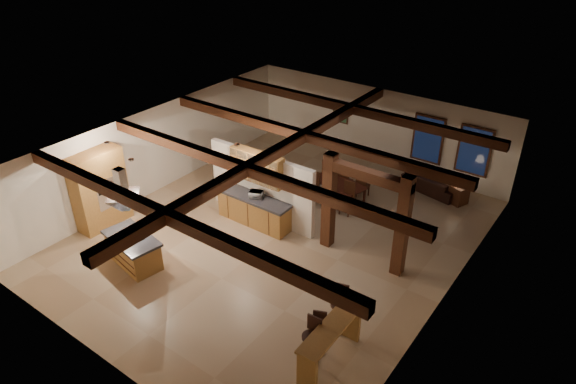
# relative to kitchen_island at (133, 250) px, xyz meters

# --- Properties ---
(ground) EXTENTS (12.00, 12.00, 0.00)m
(ground) POSITION_rel_kitchen_island_xyz_m (2.39, 3.36, -0.43)
(ground) COLOR tan
(ground) RESTS_ON ground
(room_walls) EXTENTS (12.00, 12.00, 12.00)m
(room_walls) POSITION_rel_kitchen_island_xyz_m (2.39, 3.36, 1.35)
(room_walls) COLOR white
(room_walls) RESTS_ON ground
(ceiling_beams) EXTENTS (10.00, 12.00, 0.28)m
(ceiling_beams) POSITION_rel_kitchen_island_xyz_m (2.39, 3.36, 2.33)
(ceiling_beams) COLOR #39150E
(ceiling_beams) RESTS_ON room_walls
(timber_posts) EXTENTS (2.50, 0.30, 2.90)m
(timber_posts) POSITION_rel_kitchen_island_xyz_m (4.89, 3.86, 1.33)
(timber_posts) COLOR #39150E
(timber_posts) RESTS_ON ground
(partition_wall) EXTENTS (3.80, 0.18, 2.20)m
(partition_wall) POSITION_rel_kitchen_island_xyz_m (1.39, 3.86, 0.67)
(partition_wall) COLOR white
(partition_wall) RESTS_ON ground
(pantry_cabinet) EXTENTS (0.67, 1.60, 2.40)m
(pantry_cabinet) POSITION_rel_kitchen_island_xyz_m (-2.28, 0.76, 0.77)
(pantry_cabinet) COLOR #AD7A37
(pantry_cabinet) RESTS_ON ground
(back_counter) EXTENTS (2.50, 0.66, 0.94)m
(back_counter) POSITION_rel_kitchen_island_xyz_m (1.39, 3.47, 0.04)
(back_counter) COLOR #AD7A37
(back_counter) RESTS_ON ground
(upper_display_cabinet) EXTENTS (1.80, 0.36, 0.95)m
(upper_display_cabinet) POSITION_rel_kitchen_island_xyz_m (1.39, 3.67, 1.42)
(upper_display_cabinet) COLOR #AD7A37
(upper_display_cabinet) RESTS_ON partition_wall
(range_hood) EXTENTS (1.10, 1.10, 1.40)m
(range_hood) POSITION_rel_kitchen_island_xyz_m (0.00, -0.00, 1.35)
(range_hood) COLOR silver
(range_hood) RESTS_ON room_walls
(back_windows) EXTENTS (2.70, 0.07, 1.70)m
(back_windows) POSITION_rel_kitchen_island_xyz_m (5.19, 9.29, 1.07)
(back_windows) COLOR #39150E
(back_windows) RESTS_ON room_walls
(framed_art) EXTENTS (0.65, 0.05, 0.85)m
(framed_art) POSITION_rel_kitchen_island_xyz_m (0.89, 9.29, 1.27)
(framed_art) COLOR #39150E
(framed_art) RESTS_ON room_walls
(recessed_cans) EXTENTS (3.16, 2.46, 0.03)m
(recessed_cans) POSITION_rel_kitchen_island_xyz_m (-0.15, 1.42, 2.44)
(recessed_cans) COLOR silver
(recessed_cans) RESTS_ON room_walls
(kitchen_island) EXTENTS (1.86, 1.21, 0.86)m
(kitchen_island) POSITION_rel_kitchen_island_xyz_m (0.00, 0.00, 0.00)
(kitchen_island) COLOR #AD7A37
(kitchen_island) RESTS_ON ground
(dining_table) EXTENTS (1.97, 1.42, 0.62)m
(dining_table) POSITION_rel_kitchen_island_xyz_m (2.71, 6.18, -0.12)
(dining_table) COLOR #3D180F
(dining_table) RESTS_ON ground
(sofa) EXTENTS (2.08, 1.15, 0.57)m
(sofa) POSITION_rel_kitchen_island_xyz_m (4.98, 8.54, -0.14)
(sofa) COLOR black
(sofa) RESTS_ON ground
(microwave) EXTENTS (0.47, 0.39, 0.22)m
(microwave) POSITION_rel_kitchen_island_xyz_m (1.50, 3.47, 0.62)
(microwave) COLOR silver
(microwave) RESTS_ON back_counter
(bar_counter) EXTENTS (0.51, 1.98, 1.04)m
(bar_counter) POSITION_rel_kitchen_island_xyz_m (6.17, 0.18, 0.27)
(bar_counter) COLOR #AD7A37
(bar_counter) RESTS_ON ground
(side_table) EXTENTS (0.65, 0.65, 0.62)m
(side_table) POSITION_rel_kitchen_island_xyz_m (6.02, 8.33, -0.12)
(side_table) COLOR #39150E
(side_table) RESTS_ON ground
(table_lamp) EXTENTS (0.29, 0.29, 0.34)m
(table_lamp) POSITION_rel_kitchen_island_xyz_m (6.02, 8.33, 0.43)
(table_lamp) COLOR black
(table_lamp) RESTS_ON side_table
(bar_stool_a) EXTENTS (0.40, 0.40, 1.15)m
(bar_stool_a) POSITION_rel_kitchen_island_xyz_m (5.80, -0.01, 0.15)
(bar_stool_a) COLOR black
(bar_stool_a) RESTS_ON ground
(bar_stool_b) EXTENTS (0.38, 0.39, 1.02)m
(bar_stool_b) POSITION_rel_kitchen_island_xyz_m (5.77, 0.33, 0.09)
(bar_stool_b) COLOR black
(bar_stool_b) RESTS_ON ground
(bar_stool_c) EXTENTS (0.44, 0.45, 1.19)m
(bar_stool_c) POSITION_rel_kitchen_island_xyz_m (5.78, 1.16, 0.18)
(bar_stool_c) COLOR black
(bar_stool_c) RESTS_ON ground
(dining_chairs) EXTENTS (1.77, 1.77, 1.08)m
(dining_chairs) POSITION_rel_kitchen_island_xyz_m (2.71, 6.18, 0.12)
(dining_chairs) COLOR #39150E
(dining_chairs) RESTS_ON ground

